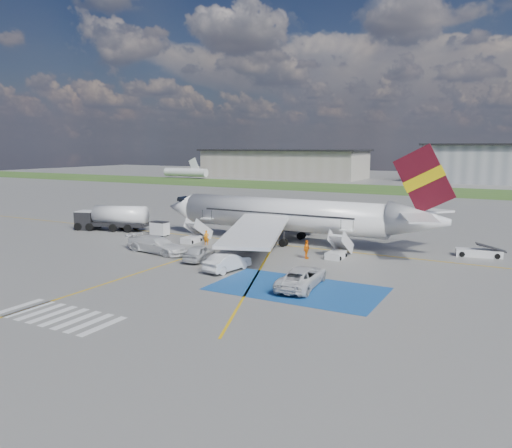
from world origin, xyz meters
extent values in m
plane|color=#60605E|center=(0.00, 0.00, 0.00)|extent=(400.00, 400.00, 0.00)
cube|color=#2D4C1E|center=(0.00, 95.00, 0.01)|extent=(400.00, 30.00, 0.01)
cube|color=gold|center=(0.00, 12.00, 0.01)|extent=(120.00, 0.20, 0.01)
cube|color=gold|center=(-5.00, -10.00, 0.01)|extent=(0.20, 60.00, 0.01)
cube|color=gold|center=(0.00, 12.00, 0.01)|extent=(20.71, 56.45, 0.01)
cube|color=navy|center=(10.00, -4.00, 0.01)|extent=(14.00, 8.00, 0.01)
cube|color=silver|center=(-6.00, -18.00, 0.01)|extent=(0.60, 4.00, 0.01)
cube|color=silver|center=(-4.80, -18.00, 0.01)|extent=(0.60, 4.00, 0.01)
cube|color=silver|center=(-3.60, -18.00, 0.01)|extent=(0.60, 4.00, 0.01)
cube|color=silver|center=(-2.40, -18.00, 0.01)|extent=(0.60, 4.00, 0.01)
cube|color=silver|center=(-1.20, -18.00, 0.01)|extent=(0.60, 4.00, 0.01)
cube|color=silver|center=(0.00, -18.00, 0.01)|extent=(0.60, 4.00, 0.01)
cube|color=silver|center=(1.20, -18.00, 0.01)|extent=(0.60, 4.00, 0.01)
cube|color=silver|center=(2.40, -18.00, 0.01)|extent=(0.60, 4.00, 0.01)
cube|color=gray|center=(-55.00, 130.00, 5.00)|extent=(60.00, 22.00, 10.00)
cube|color=gray|center=(20.00, 135.00, 6.00)|extent=(48.00, 18.00, 12.00)
cylinder|color=silver|center=(0.00, 14.00, 3.40)|extent=(26.00, 3.90, 3.90)
cone|color=silver|center=(-15.00, 14.00, 3.40)|extent=(4.00, 3.90, 3.90)
cube|color=black|center=(-14.40, 14.00, 4.45)|extent=(1.67, 1.90, 0.82)
cone|color=silver|center=(16.20, 14.00, 3.80)|extent=(6.50, 3.90, 3.90)
cube|color=silver|center=(1.00, 5.50, 2.80)|extent=(9.86, 15.95, 1.40)
cube|color=silver|center=(1.00, 22.50, 2.80)|extent=(9.86, 15.95, 1.40)
cylinder|color=#38383A|center=(0.00, 8.40, 1.40)|extent=(3.40, 2.10, 2.10)
cylinder|color=#38383A|center=(0.00, 19.60, 1.40)|extent=(3.40, 2.10, 2.10)
cube|color=#4E0D18|center=(16.50, 14.00, 8.20)|extent=(6.62, 0.30, 7.45)
cube|color=#D8BD0C|center=(16.50, 14.00, 8.20)|extent=(4.36, 0.40, 3.08)
cube|color=silver|center=(16.80, 10.80, 4.50)|extent=(4.73, 5.95, 0.49)
cube|color=silver|center=(16.80, 17.20, 4.50)|extent=(4.73, 5.95, 0.49)
cube|color=black|center=(0.00, 12.04, 3.75)|extent=(19.50, 0.04, 0.18)
cube|color=black|center=(0.00, 15.96, 3.75)|extent=(19.50, 0.04, 0.18)
cube|color=silver|center=(-9.50, 9.85, 1.45)|extent=(1.40, 3.73, 2.32)
cube|color=silver|center=(-9.50, 11.75, 2.50)|extent=(1.40, 1.00, 0.12)
cylinder|color=black|center=(-10.20, 11.75, 3.05)|extent=(0.06, 0.06, 1.10)
cylinder|color=black|center=(-8.80, 11.75, 3.05)|extent=(0.06, 0.06, 1.10)
cube|color=silver|center=(-9.50, 8.25, 0.35)|extent=(1.60, 2.40, 0.70)
cube|color=silver|center=(9.00, 9.85, 1.45)|extent=(1.40, 3.73, 2.32)
cube|color=silver|center=(9.00, 11.75, 2.50)|extent=(1.40, 1.00, 0.12)
cylinder|color=black|center=(8.30, 11.75, 3.05)|extent=(0.06, 0.06, 1.10)
cylinder|color=black|center=(9.70, 11.75, 3.05)|extent=(0.06, 0.06, 1.10)
cube|color=silver|center=(9.00, 8.25, 0.35)|extent=(1.60, 2.40, 0.70)
cube|color=black|center=(-28.14, 9.17, 1.27)|extent=(3.15, 3.15, 2.53)
cylinder|color=silver|center=(-23.17, 10.63, 2.20)|extent=(7.90, 4.54, 2.53)
cube|color=black|center=(-23.17, 10.63, 0.94)|extent=(7.90, 4.54, 0.55)
cube|color=silver|center=(-15.77, 9.97, 0.97)|extent=(2.33, 1.44, 1.60)
cube|color=black|center=(-15.77, 9.97, 1.83)|extent=(2.21, 1.32, 0.14)
cube|color=silver|center=(22.07, 16.41, 0.38)|extent=(4.79, 2.43, 0.76)
cube|color=black|center=(23.19, 16.64, 1.05)|extent=(3.16, 1.73, 0.85)
imported|color=#B2B4B9|center=(-2.96, 0.65, 0.82)|extent=(2.70, 5.07, 1.64)
imported|color=#B3B5BA|center=(1.82, -1.61, 0.85)|extent=(2.61, 5.39, 1.70)
imported|color=silver|center=(10.10, -3.14, 1.09)|extent=(3.29, 6.08, 2.19)
imported|color=silver|center=(-9.33, 1.61, 1.20)|extent=(6.43, 3.39, 2.40)
imported|color=orange|center=(-6.92, 7.76, 0.89)|extent=(0.75, 0.62, 1.78)
imported|color=orange|center=(-16.00, 10.20, 0.94)|extent=(0.92, 1.07, 1.88)
imported|color=orange|center=(6.33, 6.75, 0.98)|extent=(0.57, 1.18, 1.95)
camera|label=1|loc=(26.01, -40.52, 11.61)|focal=35.00mm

